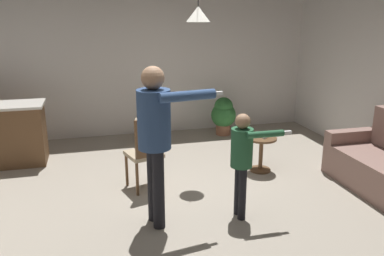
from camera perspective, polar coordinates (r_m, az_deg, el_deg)
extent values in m
plane|color=#9E9384|center=(4.92, -0.05, -10.91)|extent=(7.68, 7.68, 0.00)
cube|color=silver|center=(7.57, -6.32, 9.31)|extent=(6.40, 0.10, 2.70)
cube|color=#8C6B60|center=(6.25, 22.29, -3.03)|extent=(0.85, 0.19, 0.63)
cylinder|color=brown|center=(6.52, 24.40, -5.14)|extent=(0.05, 0.05, 0.06)
cylinder|color=brown|center=(6.15, 19.60, -5.86)|extent=(0.05, 0.05, 0.06)
cube|color=brown|center=(6.64, -25.80, -1.06)|extent=(1.20, 0.60, 0.91)
cylinder|color=brown|center=(5.79, 10.13, -1.51)|extent=(0.44, 0.44, 0.03)
cylinder|color=brown|center=(5.88, 10.01, -3.92)|extent=(0.06, 0.06, 0.49)
cylinder|color=brown|center=(5.96, 9.90, -6.00)|extent=(0.31, 0.31, 0.03)
cylinder|color=black|center=(4.39, -5.68, -8.04)|extent=(0.13, 0.13, 0.88)
cylinder|color=black|center=(4.23, -4.91, -8.99)|extent=(0.13, 0.13, 0.88)
cylinder|color=navy|center=(4.06, -5.58, 1.24)|extent=(0.35, 0.35, 0.63)
sphere|color=#9E7556|center=(3.97, -5.75, 7.30)|extent=(0.24, 0.24, 0.24)
cylinder|color=navy|center=(4.25, -6.41, 1.47)|extent=(0.10, 0.10, 0.59)
cylinder|color=navy|center=(3.91, -0.63, 4.72)|extent=(0.60, 0.19, 0.10)
cube|color=white|center=(4.04, 3.63, 5.07)|extent=(0.13, 0.05, 0.04)
cylinder|color=black|center=(4.58, 6.76, -8.88)|extent=(0.09, 0.09, 0.62)
cylinder|color=black|center=(4.47, 7.34, -9.54)|extent=(0.09, 0.09, 0.62)
cylinder|color=#265938|center=(4.33, 7.28, -2.88)|extent=(0.24, 0.24, 0.44)
sphere|color=#9E7556|center=(4.24, 7.43, 0.98)|extent=(0.17, 0.17, 0.17)
cylinder|color=#265938|center=(4.46, 6.63, -2.58)|extent=(0.07, 0.07, 0.41)
cylinder|color=#265938|center=(4.22, 10.66, -0.89)|extent=(0.41, 0.08, 0.07)
cube|color=white|center=(4.32, 13.51, -0.67)|extent=(0.13, 0.04, 0.04)
cylinder|color=brown|center=(5.07, -7.99, -7.39)|extent=(0.04, 0.04, 0.45)
cylinder|color=brown|center=(5.21, -4.32, -6.63)|extent=(0.04, 0.04, 0.45)
cylinder|color=brown|center=(5.38, -9.51, -6.04)|extent=(0.04, 0.04, 0.45)
cylinder|color=brown|center=(5.51, -6.01, -5.37)|extent=(0.04, 0.04, 0.45)
cube|color=tan|center=(5.20, -7.05, -3.79)|extent=(0.52, 0.52, 0.05)
cube|color=brown|center=(4.94, -6.26, -1.44)|extent=(0.37, 0.14, 0.50)
cylinder|color=brown|center=(6.66, -4.96, -1.51)|extent=(0.04, 0.04, 0.45)
cylinder|color=brown|center=(7.00, -4.99, -0.62)|extent=(0.04, 0.04, 0.45)
cylinder|color=brown|center=(6.66, -8.05, -1.59)|extent=(0.04, 0.04, 0.45)
cylinder|color=brown|center=(7.01, -7.93, -0.70)|extent=(0.04, 0.04, 0.45)
cube|color=tan|center=(6.76, -6.55, 0.93)|extent=(0.48, 0.48, 0.05)
cube|color=brown|center=(6.69, -5.00, 3.24)|extent=(0.10, 0.38, 0.50)
cylinder|color=brown|center=(7.62, 4.57, -0.12)|extent=(0.28, 0.28, 0.22)
sphere|color=#2D6B33|center=(7.55, 4.61, 1.90)|extent=(0.48, 0.48, 0.48)
sphere|color=#2D6B33|center=(7.51, 4.64, 3.14)|extent=(0.36, 0.36, 0.36)
cube|color=white|center=(5.77, 10.72, -1.26)|extent=(0.12, 0.11, 0.04)
cone|color=silver|center=(5.31, 0.91, 16.29)|extent=(0.32, 0.32, 0.20)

